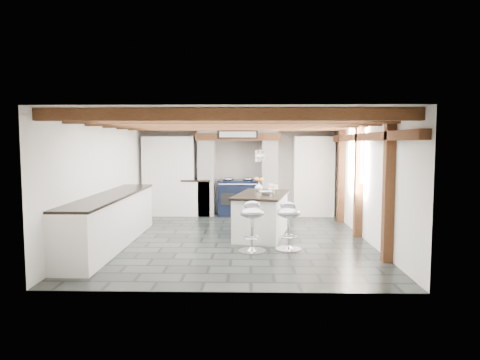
{
  "coord_description": "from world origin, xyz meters",
  "views": [
    {
      "loc": [
        0.29,
        -8.14,
        1.85
      ],
      "look_at": [
        0.1,
        0.4,
        1.1
      ],
      "focal_mm": 32.0,
      "sensor_mm": 36.0,
      "label": 1
    }
  ],
  "objects_px": {
    "bar_stool_near": "(289,220)",
    "bar_stool_far": "(252,221)",
    "kitchen_island": "(261,214)",
    "range_cooker": "(238,197)"
  },
  "relations": [
    {
      "from": "range_cooker",
      "to": "bar_stool_far",
      "type": "xyz_separation_m",
      "value": [
        0.33,
        -3.71,
        0.07
      ]
    },
    {
      "from": "bar_stool_near",
      "to": "bar_stool_far",
      "type": "relative_size",
      "value": 0.97
    },
    {
      "from": "range_cooker",
      "to": "kitchen_island",
      "type": "relative_size",
      "value": 0.54
    },
    {
      "from": "range_cooker",
      "to": "bar_stool_far",
      "type": "relative_size",
      "value": 1.16
    },
    {
      "from": "kitchen_island",
      "to": "bar_stool_far",
      "type": "relative_size",
      "value": 2.17
    },
    {
      "from": "bar_stool_near",
      "to": "bar_stool_far",
      "type": "height_order",
      "value": "bar_stool_far"
    },
    {
      "from": "kitchen_island",
      "to": "bar_stool_far",
      "type": "bearing_deg",
      "value": -87.1
    },
    {
      "from": "kitchen_island",
      "to": "bar_stool_far",
      "type": "xyz_separation_m",
      "value": [
        -0.2,
        -1.25,
        0.1
      ]
    },
    {
      "from": "range_cooker",
      "to": "bar_stool_far",
      "type": "height_order",
      "value": "range_cooker"
    },
    {
      "from": "bar_stool_far",
      "to": "bar_stool_near",
      "type": "bearing_deg",
      "value": -1.73
    }
  ]
}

